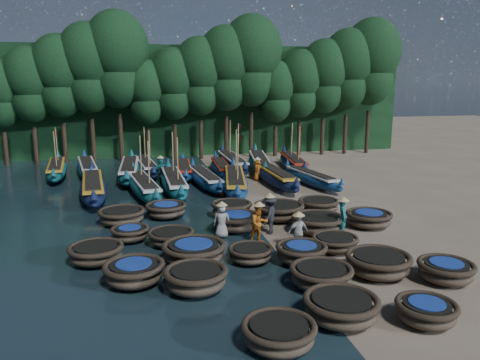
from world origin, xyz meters
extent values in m
plane|color=gray|center=(0.00, 0.00, 0.00)|extent=(120.00, 120.00, 0.00)
cube|color=black|center=(0.00, 23.50, 5.00)|extent=(40.00, 3.00, 10.00)
ellipsoid|color=brown|center=(-1.99, -10.47, 0.31)|extent=(2.04, 2.04, 0.63)
torus|color=#362C20|center=(-1.99, -10.47, 0.61)|extent=(2.04, 2.04, 0.19)
cylinder|color=black|center=(-1.99, -10.47, 0.65)|extent=(1.55, 1.55, 0.06)
ellipsoid|color=brown|center=(0.18, -9.59, 0.35)|extent=(2.78, 2.78, 0.71)
torus|color=#362C20|center=(0.18, -9.59, 0.68)|extent=(2.27, 2.27, 0.21)
cylinder|color=black|center=(0.18, -9.59, 0.73)|extent=(1.72, 1.72, 0.06)
ellipsoid|color=brown|center=(2.54, -10.23, 0.31)|extent=(1.84, 1.84, 0.61)
torus|color=#362C20|center=(2.54, -10.23, 0.59)|extent=(1.81, 1.81, 0.19)
cylinder|color=black|center=(2.54, -10.23, 0.63)|extent=(1.36, 1.36, 0.06)
cylinder|color=navy|center=(2.54, -10.23, 0.67)|extent=(1.05, 1.05, 0.04)
ellipsoid|color=brown|center=(-5.72, -5.67, 0.35)|extent=(2.53, 2.53, 0.71)
torus|color=#362C20|center=(-5.72, -5.67, 0.68)|extent=(2.15, 2.15, 0.21)
cylinder|color=black|center=(-5.72, -5.67, 0.73)|extent=(1.63, 1.63, 0.06)
cylinder|color=navy|center=(-5.72, -5.67, 0.77)|extent=(1.25, 1.25, 0.04)
ellipsoid|color=brown|center=(-3.72, -6.68, 0.37)|extent=(2.58, 2.58, 0.73)
torus|color=#362C20|center=(-3.72, -6.68, 0.71)|extent=(2.18, 2.18, 0.22)
cylinder|color=black|center=(-3.72, -6.68, 0.75)|extent=(1.64, 1.64, 0.07)
ellipsoid|color=brown|center=(0.49, -7.29, 0.34)|extent=(2.04, 2.04, 0.68)
torus|color=#362C20|center=(0.49, -7.29, 0.66)|extent=(2.19, 2.19, 0.21)
cylinder|color=black|center=(0.49, -7.29, 0.70)|extent=(1.66, 1.66, 0.06)
ellipsoid|color=brown|center=(2.88, -6.80, 0.37)|extent=(2.93, 2.93, 0.74)
torus|color=#362C20|center=(2.88, -6.80, 0.72)|extent=(2.39, 2.39, 0.22)
cylinder|color=black|center=(2.88, -6.80, 0.76)|extent=(1.81, 1.81, 0.07)
ellipsoid|color=brown|center=(4.93, -7.80, 0.33)|extent=(2.07, 2.07, 0.66)
torus|color=#362C20|center=(4.93, -7.80, 0.64)|extent=(1.99, 1.99, 0.20)
cylinder|color=black|center=(4.93, -7.80, 0.68)|extent=(1.50, 1.50, 0.06)
cylinder|color=navy|center=(4.93, -7.80, 0.72)|extent=(1.15, 1.15, 0.04)
ellipsoid|color=brown|center=(-7.17, -3.36, 0.33)|extent=(2.33, 2.33, 0.65)
torus|color=#362C20|center=(-7.17, -3.36, 0.63)|extent=(2.14, 2.14, 0.20)
cylinder|color=black|center=(-7.17, -3.36, 0.67)|extent=(1.63, 1.63, 0.06)
ellipsoid|color=brown|center=(-3.48, -4.19, 0.36)|extent=(2.70, 2.70, 0.73)
torus|color=#362C20|center=(-3.48, -4.19, 0.70)|extent=(2.49, 2.49, 0.22)
cylinder|color=black|center=(-3.48, -4.19, 0.75)|extent=(1.90, 1.90, 0.07)
cylinder|color=navy|center=(-3.48, -4.19, 0.79)|extent=(1.46, 1.46, 0.04)
ellipsoid|color=brown|center=(-1.33, -4.57, 0.28)|extent=(1.73, 1.73, 0.57)
torus|color=#362C20|center=(-1.33, -4.57, 0.55)|extent=(1.77, 1.77, 0.17)
cylinder|color=black|center=(-1.33, -4.57, 0.58)|extent=(1.34, 1.34, 0.05)
ellipsoid|color=brown|center=(0.56, -5.12, 0.34)|extent=(2.02, 2.02, 0.69)
torus|color=#362C20|center=(0.56, -5.12, 0.67)|extent=(2.02, 2.02, 0.21)
cylinder|color=black|center=(0.56, -5.12, 0.71)|extent=(1.52, 1.52, 0.06)
cylinder|color=navy|center=(0.56, -5.12, 0.75)|extent=(1.17, 1.17, 0.04)
ellipsoid|color=brown|center=(2.38, -4.13, 0.29)|extent=(2.14, 2.14, 0.57)
torus|color=#362C20|center=(2.38, -4.13, 0.56)|extent=(1.95, 1.95, 0.17)
cylinder|color=black|center=(2.38, -4.13, 0.59)|extent=(1.49, 1.49, 0.05)
ellipsoid|color=brown|center=(-5.92, -1.08, 0.29)|extent=(2.03, 2.03, 0.58)
torus|color=#362C20|center=(-5.92, -1.08, 0.56)|extent=(1.69, 1.69, 0.17)
cylinder|color=black|center=(-5.92, -1.08, 0.59)|extent=(1.27, 1.27, 0.05)
cylinder|color=navy|center=(-5.92, -1.08, 0.63)|extent=(0.98, 0.98, 0.03)
ellipsoid|color=brown|center=(-4.19, -1.95, 0.29)|extent=(2.17, 2.17, 0.58)
torus|color=#362C20|center=(-4.19, -1.95, 0.56)|extent=(1.99, 1.99, 0.17)
cylinder|color=black|center=(-4.19, -1.95, 0.59)|extent=(1.52, 1.52, 0.05)
ellipsoid|color=brown|center=(-1.04, -0.66, 0.37)|extent=(2.71, 2.71, 0.73)
torus|color=#362C20|center=(-1.04, -0.66, 0.71)|extent=(2.26, 2.26, 0.22)
cylinder|color=black|center=(-1.04, -0.66, 0.76)|extent=(1.71, 1.71, 0.07)
cylinder|color=navy|center=(-1.04, -0.66, 0.80)|extent=(1.32, 1.32, 0.04)
ellipsoid|color=brown|center=(2.57, -1.75, 0.37)|extent=(2.46, 2.46, 0.75)
torus|color=#362C20|center=(2.57, -1.75, 0.72)|extent=(2.44, 2.44, 0.23)
cylinder|color=black|center=(2.57, -1.75, 0.77)|extent=(1.85, 1.85, 0.07)
ellipsoid|color=brown|center=(5.29, -1.46, 0.33)|extent=(2.23, 2.23, 0.67)
torus|color=#362C20|center=(5.29, -1.46, 0.65)|extent=(2.23, 2.23, 0.20)
cylinder|color=black|center=(5.29, -1.46, 0.69)|extent=(1.70, 1.70, 0.06)
cylinder|color=navy|center=(5.29, -1.46, 0.73)|extent=(1.31, 1.31, 0.04)
ellipsoid|color=brown|center=(-6.34, 1.51, 0.34)|extent=(2.61, 2.61, 0.68)
torus|color=#362C20|center=(-6.34, 1.51, 0.66)|extent=(2.28, 2.28, 0.21)
cylinder|color=black|center=(-6.34, 1.51, 0.70)|extent=(1.74, 1.74, 0.06)
ellipsoid|color=brown|center=(-4.14, 2.22, 0.33)|extent=(2.03, 2.03, 0.66)
torus|color=#362C20|center=(-4.14, 2.22, 0.64)|extent=(2.12, 2.12, 0.20)
cylinder|color=black|center=(-4.14, 2.22, 0.68)|extent=(1.61, 1.61, 0.06)
cylinder|color=navy|center=(-4.14, 2.22, 0.72)|extent=(1.24, 1.24, 0.04)
ellipsoid|color=brown|center=(-0.82, 1.64, 0.35)|extent=(2.07, 2.07, 0.70)
torus|color=#362C20|center=(-0.82, 1.64, 0.68)|extent=(2.13, 2.13, 0.21)
cylinder|color=black|center=(-0.82, 1.64, 0.72)|extent=(1.61, 1.61, 0.06)
ellipsoid|color=brown|center=(1.41, 0.60, 0.38)|extent=(2.77, 2.77, 0.75)
torus|color=#362C20|center=(1.41, 0.60, 0.73)|extent=(2.58, 2.58, 0.23)
cylinder|color=black|center=(1.41, 0.60, 0.78)|extent=(1.97, 1.97, 0.07)
ellipsoid|color=brown|center=(3.81, 1.27, 0.35)|extent=(2.23, 2.23, 0.69)
torus|color=#362C20|center=(3.81, 1.27, 0.67)|extent=(2.18, 2.18, 0.21)
cylinder|color=black|center=(3.81, 1.27, 0.71)|extent=(1.65, 1.65, 0.06)
ellipsoid|color=#0F1B3A|center=(-8.17, 7.54, 0.54)|extent=(2.37, 8.71, 1.07)
cone|color=#0F1B3A|center=(-8.58, 11.72, 1.24)|extent=(0.47, 0.47, 0.64)
cone|color=#0F1B3A|center=(-7.77, 3.37, 1.18)|extent=(0.47, 0.47, 0.54)
cube|color=#B88922|center=(-8.17, 7.54, 0.99)|extent=(1.77, 6.74, 0.13)
cube|color=black|center=(-8.17, 7.54, 1.07)|extent=(1.40, 5.86, 0.11)
ellipsoid|color=#0D434E|center=(-5.19, 7.27, 0.51)|extent=(2.70, 8.25, 1.02)
cone|color=#0D434E|center=(-5.80, 11.19, 1.17)|extent=(0.45, 0.45, 0.61)
cone|color=#0D434E|center=(-4.57, 3.36, 1.12)|extent=(0.45, 0.45, 0.51)
cube|color=beige|center=(-5.19, 7.27, 0.93)|extent=(2.03, 6.38, 0.12)
cube|color=black|center=(-5.19, 7.27, 1.02)|extent=(1.63, 5.54, 0.10)
cylinder|color=#997F4C|center=(-5.27, 8.49, 2.13)|extent=(0.07, 0.24, 2.84)
cylinder|color=#997F4C|center=(-4.85, 5.79, 2.13)|extent=(0.07, 0.24, 2.84)
plane|color=red|center=(-4.70, 5.81, 3.37)|extent=(0.00, 0.36, 0.36)
ellipsoid|color=#0D434E|center=(-3.28, 7.90, 0.52)|extent=(1.68, 8.35, 1.04)
cone|color=#0D434E|center=(-3.37, 11.95, 1.20)|extent=(0.46, 0.46, 0.62)
cone|color=#0D434E|center=(-3.19, 3.84, 1.14)|extent=(0.46, 0.46, 0.52)
cube|color=beige|center=(-3.28, 7.90, 0.96)|extent=(1.23, 6.47, 0.12)
cube|color=black|center=(-3.28, 7.90, 1.04)|extent=(0.93, 5.63, 0.10)
cylinder|color=#997F4C|center=(-3.20, 9.15, 2.19)|extent=(0.07, 0.25, 2.91)
cylinder|color=#997F4C|center=(-3.14, 6.34, 2.19)|extent=(0.07, 0.25, 2.91)
plane|color=red|center=(-2.99, 6.34, 3.45)|extent=(0.00, 0.36, 0.36)
ellipsoid|color=navy|center=(-1.15, 8.96, 0.47)|extent=(2.14, 7.64, 0.94)
cone|color=navy|center=(-1.54, 12.62, 1.08)|extent=(0.41, 0.41, 0.57)
cone|color=navy|center=(-0.77, 5.31, 1.04)|extent=(0.41, 0.41, 0.47)
cube|color=beige|center=(-1.15, 8.96, 0.87)|extent=(1.60, 5.91, 0.11)
cube|color=black|center=(-1.15, 8.96, 0.94)|extent=(1.27, 5.14, 0.09)
ellipsoid|color=navy|center=(0.50, 7.05, 0.55)|extent=(3.06, 8.88, 1.09)
cone|color=navy|center=(1.24, 11.24, 1.26)|extent=(0.48, 0.48, 0.66)
cone|color=navy|center=(-0.24, 2.85, 1.20)|extent=(0.48, 0.48, 0.55)
cube|color=#B88922|center=(0.50, 7.05, 1.00)|extent=(2.30, 6.87, 0.13)
cube|color=black|center=(0.50, 7.05, 1.09)|extent=(1.86, 5.96, 0.11)
cylinder|color=#997F4C|center=(0.83, 8.32, 2.29)|extent=(0.08, 0.26, 3.06)
cylinder|color=#997F4C|center=(0.32, 5.42, 2.29)|extent=(0.08, 0.26, 3.06)
plane|color=red|center=(0.48, 5.39, 3.63)|extent=(0.00, 0.38, 0.38)
ellipsoid|color=#0F1B3A|center=(3.50, 8.41, 0.52)|extent=(1.79, 8.40, 1.04)
cone|color=#0F1B3A|center=(3.37, 12.48, 1.20)|extent=(0.46, 0.46, 0.63)
cone|color=#0F1B3A|center=(3.64, 4.34, 1.15)|extent=(0.46, 0.46, 0.52)
cube|color=#B88922|center=(3.50, 8.41, 0.96)|extent=(1.32, 6.51, 0.13)
cube|color=black|center=(3.50, 8.41, 1.04)|extent=(1.01, 5.66, 0.10)
ellipsoid|color=navy|center=(5.86, 7.67, 0.44)|extent=(2.47, 7.22, 0.89)
cone|color=navy|center=(5.27, 11.08, 1.02)|extent=(0.39, 0.39, 0.53)
cone|color=navy|center=(6.46, 4.26, 0.98)|extent=(0.39, 0.39, 0.44)
cube|color=beige|center=(5.86, 7.67, 0.82)|extent=(1.86, 5.58, 0.11)
cube|color=black|center=(5.86, 7.67, 0.89)|extent=(1.50, 4.84, 0.09)
ellipsoid|color=#0D434E|center=(-11.30, 14.43, 0.50)|extent=(2.30, 8.07, 1.00)
cone|color=#0D434E|center=(-11.73, 18.28, 1.14)|extent=(0.44, 0.44, 0.60)
cone|color=#0D434E|center=(-10.87, 10.57, 1.09)|extent=(0.44, 0.44, 0.50)
cube|color=#B88922|center=(-11.30, 14.43, 0.92)|extent=(1.72, 6.25, 0.12)
cube|color=black|center=(-11.30, 14.43, 1.00)|extent=(1.36, 5.43, 0.10)
cylinder|color=#997F4C|center=(-11.34, 15.62, 2.09)|extent=(0.07, 0.24, 2.79)
cylinder|color=#997F4C|center=(-11.04, 12.95, 2.09)|extent=(0.07, 0.24, 2.79)
plane|color=red|center=(-10.89, 12.97, 3.30)|extent=(0.00, 0.35, 0.35)
ellipsoid|color=navy|center=(-9.12, 14.37, 0.50)|extent=(2.67, 8.16, 1.00)
cone|color=navy|center=(-9.73, 18.24, 1.15)|extent=(0.44, 0.44, 0.60)
cone|color=navy|center=(-8.51, 10.50, 1.10)|extent=(0.44, 0.44, 0.50)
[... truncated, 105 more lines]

